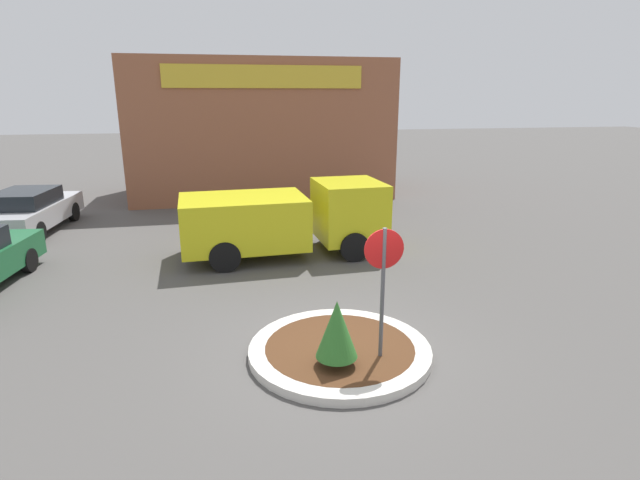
# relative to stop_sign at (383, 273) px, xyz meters

# --- Properties ---
(ground_plane) EXTENTS (120.00, 120.00, 0.00)m
(ground_plane) POSITION_rel_stop_sign_xyz_m (-0.61, 0.46, -1.70)
(ground_plane) COLOR #514F4C
(traffic_island) EXTENTS (3.30, 3.30, 0.16)m
(traffic_island) POSITION_rel_stop_sign_xyz_m (-0.61, 0.46, -1.62)
(traffic_island) COLOR beige
(traffic_island) RESTS_ON ground_plane
(stop_sign) EXTENTS (0.68, 0.07, 2.47)m
(stop_sign) POSITION_rel_stop_sign_xyz_m (0.00, 0.00, 0.00)
(stop_sign) COLOR #4C4C51
(stop_sign) RESTS_ON ground_plane
(island_shrub) EXTENTS (0.70, 0.70, 1.16)m
(island_shrub) POSITION_rel_stop_sign_xyz_m (-0.82, -0.17, -0.87)
(island_shrub) COLOR brown
(island_shrub) RESTS_ON traffic_island
(utility_truck) EXTENTS (5.92, 2.63, 2.10)m
(utility_truck) POSITION_rel_stop_sign_xyz_m (-0.78, 6.57, -0.58)
(utility_truck) COLOR gold
(utility_truck) RESTS_ON ground_plane
(storefront_building) EXTENTS (11.52, 6.07, 6.09)m
(storefront_building) POSITION_rel_stop_sign_xyz_m (-0.57, 16.74, 1.35)
(storefront_building) COLOR #93563D
(storefront_building) RESTS_ON ground_plane
(parked_sedan_silver) EXTENTS (2.34, 4.94, 1.48)m
(parked_sedan_silver) POSITION_rel_stop_sign_xyz_m (-9.03, 10.87, -0.95)
(parked_sedan_silver) COLOR #B7B7BC
(parked_sedan_silver) RESTS_ON ground_plane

